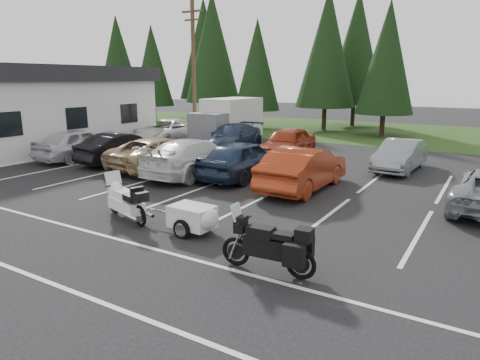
% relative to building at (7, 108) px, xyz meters
% --- Properties ---
extents(ground, '(120.00, 120.00, 0.00)m').
position_rel_building_xyz_m(ground, '(18.00, -4.00, -2.45)').
color(ground, black).
rests_on(ground, ground).
extents(grass_strip, '(80.00, 16.00, 0.01)m').
position_rel_building_xyz_m(grass_strip, '(18.00, 20.00, -2.45)').
color(grass_strip, '#213812').
rests_on(grass_strip, ground).
extents(lake_water, '(70.00, 50.00, 0.02)m').
position_rel_building_xyz_m(lake_water, '(22.00, 51.00, -2.45)').
color(lake_water, gray).
rests_on(lake_water, ground).
extents(building, '(10.60, 15.60, 4.90)m').
position_rel_building_xyz_m(building, '(0.00, 0.00, 0.00)').
color(building, white).
rests_on(building, ground).
extents(utility_pole, '(1.60, 0.26, 9.00)m').
position_rel_building_xyz_m(utility_pole, '(8.00, 8.00, 2.25)').
color(utility_pole, '#473321').
rests_on(utility_pole, ground).
extents(box_truck, '(2.40, 5.60, 2.90)m').
position_rel_building_xyz_m(box_truck, '(10.00, 8.50, -1.00)').
color(box_truck, silver).
rests_on(box_truck, ground).
extents(stall_markings, '(32.00, 16.00, 0.01)m').
position_rel_building_xyz_m(stall_markings, '(18.00, -2.00, -2.45)').
color(stall_markings, silver).
rests_on(stall_markings, ground).
extents(conifer_0, '(4.58, 4.58, 10.66)m').
position_rel_building_xyz_m(conifer_0, '(-10.00, 18.50, 3.78)').
color(conifer_0, '#332316').
rests_on(conifer_0, ground).
extents(conifer_1, '(3.96, 3.96, 9.22)m').
position_rel_building_xyz_m(conifer_1, '(-4.00, 17.20, 2.94)').
color(conifer_1, '#332316').
rests_on(conifer_1, ground).
extents(conifer_2, '(5.10, 5.10, 11.89)m').
position_rel_building_xyz_m(conifer_2, '(2.00, 18.80, 4.50)').
color(conifer_2, '#332316').
rests_on(conifer_2, ground).
extents(conifer_3, '(3.87, 3.87, 9.02)m').
position_rel_building_xyz_m(conifer_3, '(7.50, 17.40, 2.82)').
color(conifer_3, '#332316').
rests_on(conifer_3, ground).
extents(conifer_4, '(4.80, 4.80, 11.17)m').
position_rel_building_xyz_m(conifer_4, '(13.00, 18.90, 4.08)').
color(conifer_4, '#332316').
rests_on(conifer_4, ground).
extents(conifer_5, '(4.14, 4.14, 9.63)m').
position_rel_building_xyz_m(conifer_5, '(18.00, 17.60, 3.18)').
color(conifer_5, '#332316').
rests_on(conifer_5, ground).
extents(conifer_back_a, '(5.28, 5.28, 12.30)m').
position_rel_building_xyz_m(conifer_back_a, '(-2.00, 23.00, 4.74)').
color(conifer_back_a, '#332316').
rests_on(conifer_back_a, ground).
extents(conifer_back_b, '(4.97, 4.97, 11.58)m').
position_rel_building_xyz_m(conifer_back_b, '(14.00, 23.50, 4.32)').
color(conifer_back_b, '#332316').
rests_on(conifer_back_b, ground).
extents(car_near_0, '(2.09, 4.90, 1.65)m').
position_rel_building_xyz_m(car_near_0, '(6.64, -0.25, -1.62)').
color(car_near_0, silver).
rests_on(car_near_0, ground).
extents(car_near_1, '(2.08, 4.84, 1.55)m').
position_rel_building_xyz_m(car_near_1, '(9.38, 0.18, -1.68)').
color(car_near_1, black).
rests_on(car_near_1, ground).
extents(car_near_2, '(2.96, 5.62, 1.51)m').
position_rel_building_xyz_m(car_near_2, '(12.00, 0.11, -1.70)').
color(car_near_2, tan).
rests_on(car_near_2, ground).
extents(car_near_3, '(2.29, 5.59, 1.62)m').
position_rel_building_xyz_m(car_near_3, '(14.17, -0.19, -1.64)').
color(car_near_3, silver).
rests_on(car_near_3, ground).
extents(car_near_4, '(2.08, 4.88, 1.65)m').
position_rel_building_xyz_m(car_near_4, '(16.25, 0.45, -1.63)').
color(car_near_4, '#1A2841').
rests_on(car_near_4, ground).
extents(car_near_5, '(1.80, 5.03, 1.65)m').
position_rel_building_xyz_m(car_near_5, '(19.22, -0.02, -1.62)').
color(car_near_5, maroon).
rests_on(car_near_5, ground).
extents(car_far_0, '(2.98, 5.92, 1.61)m').
position_rel_building_xyz_m(car_far_0, '(6.94, 6.34, -1.65)').
color(car_far_0, white).
rests_on(car_far_0, ground).
extents(car_far_1, '(2.72, 5.55, 1.55)m').
position_rel_building_xyz_m(car_far_1, '(12.08, 6.15, -1.67)').
color(car_far_1, '#18253E').
rests_on(car_far_1, ground).
extents(car_far_2, '(2.03, 4.80, 1.62)m').
position_rel_building_xyz_m(car_far_2, '(15.81, 5.79, -1.64)').
color(car_far_2, maroon).
rests_on(car_far_2, ground).
extents(car_far_3, '(1.79, 4.42, 1.43)m').
position_rel_building_xyz_m(car_far_3, '(21.68, 5.50, -1.74)').
color(car_far_3, slate).
rests_on(car_far_3, ground).
extents(touring_motorcycle, '(2.63, 1.49, 1.39)m').
position_rel_building_xyz_m(touring_motorcycle, '(16.14, -6.19, -1.75)').
color(touring_motorcycle, white).
rests_on(touring_motorcycle, ground).
extents(cargo_trailer, '(1.77, 1.04, 0.80)m').
position_rel_building_xyz_m(cargo_trailer, '(18.54, -6.09, -2.05)').
color(cargo_trailer, silver).
rests_on(cargo_trailer, ground).
extents(adventure_motorcycle, '(2.51, 1.04, 1.49)m').
position_rel_building_xyz_m(adventure_motorcycle, '(21.43, -7.18, -1.70)').
color(adventure_motorcycle, black).
rests_on(adventure_motorcycle, ground).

